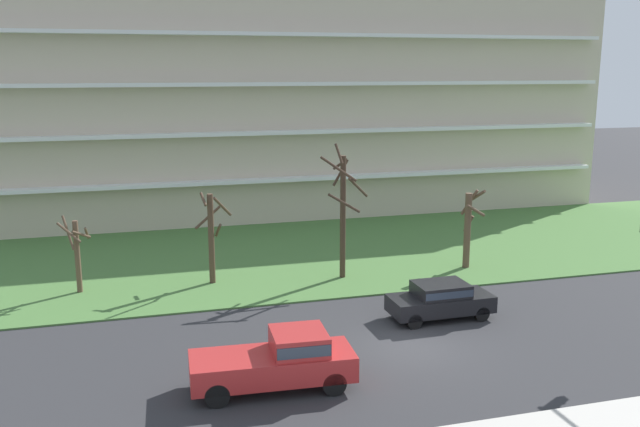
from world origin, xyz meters
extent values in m
plane|color=#2D2D30|center=(0.00, 0.00, 0.00)|extent=(160.00, 160.00, 0.00)
cube|color=#477238|center=(0.00, 14.00, 0.04)|extent=(80.00, 16.00, 0.08)
cube|color=beige|center=(0.00, 28.70, 7.84)|extent=(48.62, 13.40, 15.68)
cube|color=white|center=(0.00, 21.55, 3.14)|extent=(46.67, 0.90, 0.24)
cube|color=white|center=(0.00, 21.55, 6.27)|extent=(46.67, 0.90, 0.24)
cube|color=white|center=(0.00, 21.55, 9.41)|extent=(46.67, 0.90, 0.24)
cube|color=white|center=(0.00, 21.55, 12.55)|extent=(46.67, 0.90, 0.24)
cylinder|color=brown|center=(-12.57, 10.14, 1.76)|extent=(0.26, 0.26, 3.52)
cylinder|color=brown|center=(-12.31, 9.77, 2.94)|extent=(0.84, 0.64, 0.53)
cylinder|color=brown|center=(-12.09, 10.12, 2.91)|extent=(0.17, 1.04, 0.77)
cylinder|color=brown|center=(-12.89, 9.92, 3.02)|extent=(0.59, 0.78, 1.55)
cylinder|color=brown|center=(-12.83, 9.65, 3.09)|extent=(1.11, 0.65, 0.93)
cylinder|color=#4C3828|center=(-6.35, 9.88, 2.26)|extent=(0.30, 0.30, 4.52)
cylinder|color=#4C3828|center=(-5.99, 9.94, 2.69)|extent=(0.28, 0.83, 0.80)
cylinder|color=#4C3828|center=(-6.68, 9.81, 4.29)|extent=(0.29, 0.76, 0.60)
cylinder|color=#4C3828|center=(-5.82, 9.43, 3.96)|extent=(1.05, 1.21, 1.18)
cylinder|color=#4C3828|center=(-6.42, 10.50, 3.24)|extent=(1.34, 0.28, 1.11)
cylinder|color=#423023|center=(0.09, 9.02, 3.13)|extent=(0.29, 0.29, 6.25)
cylinder|color=#423023|center=(-0.16, 8.92, 6.36)|extent=(0.35, 0.65, 0.99)
cylinder|color=#423023|center=(-0.09, 8.27, 4.04)|extent=(1.58, 0.51, 1.00)
cylinder|color=#423023|center=(0.07, 9.39, 5.36)|extent=(0.86, 0.17, 1.33)
cylinder|color=#423023|center=(-0.39, 8.27, 5.72)|extent=(1.62, 1.10, 1.20)
cylinder|color=#423023|center=(0.05, 9.37, 5.79)|extent=(0.79, 0.22, 0.55)
cylinder|color=#423023|center=(0.66, 8.37, 4.76)|extent=(1.43, 1.27, 1.22)
cylinder|color=brown|center=(6.93, 8.92, 2.03)|extent=(0.36, 0.36, 4.07)
cylinder|color=brown|center=(7.16, 9.23, 3.52)|extent=(0.83, 0.65, 1.42)
cylinder|color=brown|center=(7.06, 8.36, 3.25)|extent=(1.22, 0.43, 0.77)
cylinder|color=brown|center=(7.07, 9.06, 2.41)|extent=(0.51, 0.49, 0.92)
cylinder|color=brown|center=(7.48, 9.03, 3.88)|extent=(0.40, 1.21, 0.82)
cube|color=#B22828|center=(-5.83, -2.00, 0.82)|extent=(5.51, 2.31, 0.85)
cube|color=#B22828|center=(-4.93, -2.05, 1.60)|extent=(1.90, 1.94, 0.70)
cube|color=#2D3847|center=(-4.93, -2.05, 1.60)|extent=(1.87, 1.98, 0.38)
cylinder|color=black|center=(-3.89, -1.22, 0.40)|extent=(0.81, 0.27, 0.80)
cylinder|color=black|center=(-3.99, -3.00, 0.40)|extent=(0.81, 0.27, 0.80)
cylinder|color=black|center=(-7.67, -1.00, 0.40)|extent=(0.81, 0.27, 0.80)
cylinder|color=black|center=(-7.77, -2.78, 0.40)|extent=(0.81, 0.27, 0.80)
cube|color=black|center=(2.38, 2.50, 0.67)|extent=(4.42, 1.85, 0.70)
cube|color=black|center=(2.38, 2.50, 1.29)|extent=(2.22, 1.68, 0.55)
cube|color=#2D3847|center=(2.38, 2.50, 1.29)|extent=(2.17, 1.71, 0.30)
cylinder|color=black|center=(0.85, 1.69, 0.32)|extent=(0.64, 0.23, 0.64)
cylinder|color=black|center=(0.84, 3.27, 0.32)|extent=(0.64, 0.23, 0.64)
cylinder|color=black|center=(3.93, 1.73, 0.32)|extent=(0.64, 0.23, 0.64)
cylinder|color=black|center=(3.92, 3.31, 0.32)|extent=(0.64, 0.23, 0.64)
camera|label=1|loc=(-10.05, -22.78, 10.49)|focal=38.59mm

